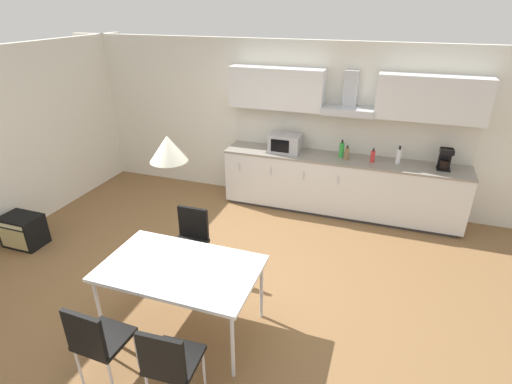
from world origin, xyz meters
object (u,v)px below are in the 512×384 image
Objects in this scene: bottle_white at (399,156)px; dining_table at (180,271)px; microwave at (285,143)px; bottle_red at (373,156)px; pendant_lamp at (168,149)px; chair_far_left at (190,237)px; chair_near_left at (96,338)px; bottle_brown at (347,154)px; guitar_amp at (23,231)px; coffee_maker at (445,159)px; chair_near_right at (169,360)px; bottle_green at (342,150)px.

bottle_white is 0.18× the size of dining_table.
microwave reaches higher than bottle_red.
pendant_lamp is (-1.90, -3.10, 0.93)m from bottle_white.
chair_far_left and chair_near_left have the same top height.
microwave is 1.50× the size of pendant_lamp.
chair_far_left is at bearing 89.92° from chair_near_left.
bottle_white is 0.31× the size of chair_near_left.
chair_far_left is at bearing 112.14° from dining_table.
guitar_amp is at bearing -149.75° from bottle_brown.
coffee_maker is (2.31, 0.03, 0.01)m from microwave.
microwave is at bearing 178.95° from bottle_red.
chair_near_right is at bearing -111.58° from bottle_white.
bottle_brown is (0.96, -0.05, -0.05)m from microwave.
chair_far_left is at bearing -103.85° from microwave.
chair_far_left is 1.00× the size of chair_near_left.
chair_near_left is at bearing -119.71° from bottle_white.
bottle_white is 3.22m from chair_far_left.
dining_table is (-0.21, -3.06, -0.34)m from microwave.
bottle_green is 3.30m from dining_table.
bottle_brown reaches higher than bottle_red.
bottle_brown is 0.81× the size of bottle_green.
coffee_maker reaches higher than dining_table.
bottle_green is at bearing 57.81° from chair_far_left.
coffee_maker is at bearing 50.80° from pendant_lamp.
microwave reaches higher than bottle_green.
chair_near_right reaches higher than dining_table.
microwave is 3.94m from chair_near_right.
chair_near_left is at bearing -112.27° from pendant_lamp.
chair_near_right is at bearing -100.57° from bottle_green.
bottle_green is at bearing 79.43° from chair_near_right.
coffee_maker is at bearing 3.20° from bottle_brown.
bottle_green is 0.47m from bottle_red.
bottle_red is (1.34, -0.02, -0.05)m from microwave.
microwave is at bearing -179.35° from coffee_maker.
coffee_maker is 5.94m from guitar_amp.
chair_near_left is (-2.86, -3.93, -0.53)m from coffee_maker.
dining_table is at bearing -129.20° from coffee_maker.
pendant_lamp reaches higher than bottle_brown.
bottle_green is at bearing 70.78° from dining_table.
pendant_lamp is at bearing -116.97° from bottle_red.
guitar_amp is at bearing -141.90° from microwave.
dining_table is at bearing -121.56° from bottle_white.
guitar_amp is at bearing -148.25° from bottle_green.
bottle_green is at bearing 172.39° from bottle_red.
bottle_red is at bearing 3.72° from bottle_brown.
bottle_red is at bearing 72.80° from chair_near_right.
chair_far_left is at bearing -141.84° from coffee_maker.
bottle_green is 0.82m from bottle_white.
microwave is 1.81× the size of bottle_white.
bottle_red is 2.94m from chair_far_left.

